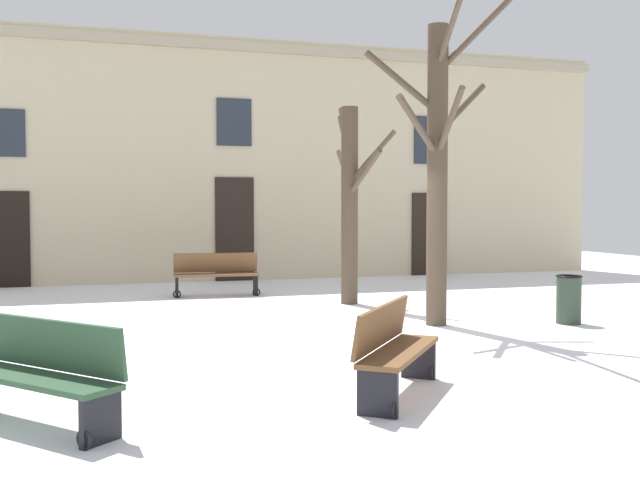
% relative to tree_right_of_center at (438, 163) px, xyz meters
% --- Properties ---
extents(ground_plane, '(32.91, 32.91, 0.00)m').
position_rel_tree_right_of_center_xyz_m(ground_plane, '(-1.55, -0.38, -2.58)').
color(ground_plane, white).
extents(building_facade, '(20.57, 0.60, 6.21)m').
position_rel_tree_right_of_center_xyz_m(building_facade, '(-1.55, 8.24, 0.59)').
color(building_facade, beige).
rests_on(building_facade, ground).
extents(tree_right_of_center, '(2.29, 1.71, 5.27)m').
position_rel_tree_right_of_center_xyz_m(tree_right_of_center, '(0.00, 0.00, 0.00)').
color(tree_right_of_center, '#4C3D2D').
rests_on(tree_right_of_center, ground).
extents(tree_foreground, '(0.81, 2.28, 3.94)m').
position_rel_tree_right_of_center_xyz_m(tree_foreground, '(-0.43, 2.92, -0.50)').
color(tree_foreground, '#4C3D2D').
rests_on(tree_foreground, ground).
extents(litter_bin, '(0.42, 0.42, 0.79)m').
position_rel_tree_right_of_center_xyz_m(litter_bin, '(2.12, -0.47, -2.18)').
color(litter_bin, '#2D3D2D').
rests_on(litter_bin, ground).
extents(bench_by_litter_bin, '(1.50, 1.63, 0.91)m').
position_rel_tree_right_of_center_xyz_m(bench_by_litter_bin, '(-5.67, -3.89, -2.12)').
color(bench_by_litter_bin, '#2D4C33').
rests_on(bench_by_litter_bin, ground).
extents(bench_far_corner, '(1.83, 0.60, 0.91)m').
position_rel_tree_right_of_center_xyz_m(bench_far_corner, '(-2.73, 4.94, -2.10)').
color(bench_far_corner, brown).
rests_on(bench_far_corner, ground).
extents(bench_back_to_back_left, '(1.41, 1.63, 0.92)m').
position_rel_tree_right_of_center_xyz_m(bench_back_to_back_left, '(-2.36, -3.83, -2.11)').
color(bench_back_to_back_left, brown).
rests_on(bench_back_to_back_left, ground).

